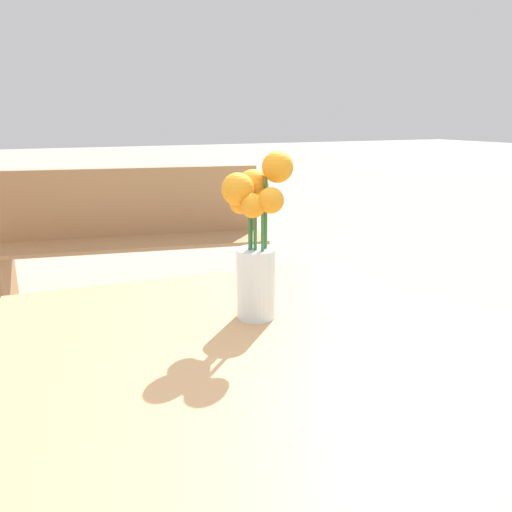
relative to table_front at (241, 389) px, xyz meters
The scene contains 3 objects.
table_front is the anchor object (origin of this frame).
flower_vase 0.30m from the table_front, 55.90° to the left, with size 0.16×0.14×0.36m.
bench_near 2.10m from the table_front, 84.73° to the left, with size 1.57×0.65×0.85m.
Camera 1 is at (-0.34, -0.81, 1.14)m, focal length 35.00 mm.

